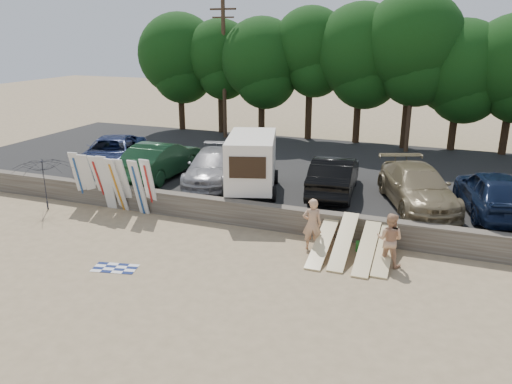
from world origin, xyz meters
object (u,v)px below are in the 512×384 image
at_px(box_trailer, 251,161).
at_px(car_3, 334,175).
at_px(car_5, 493,192).
at_px(beachgoer_b, 390,240).
at_px(cooler, 361,246).
at_px(beach_umbrella, 45,185).
at_px(car_1, 161,159).
at_px(car_2, 212,166).
at_px(car_0, 112,154).
at_px(car_4, 417,187).
at_px(beachgoer_a, 312,224).

distance_m(box_trailer, car_3, 3.74).
height_order(box_trailer, car_5, box_trailer).
distance_m(box_trailer, car_5, 10.03).
height_order(car_5, beachgoer_b, car_5).
xyz_separation_m(box_trailer, car_3, (3.56, 0.98, -0.58)).
distance_m(cooler, beach_umbrella, 13.92).
bearing_deg(beachgoer_b, car_3, -49.78).
xyz_separation_m(car_1, car_2, (2.73, 0.15, -0.13)).
relative_size(car_0, car_1, 1.12).
xyz_separation_m(box_trailer, beach_umbrella, (-8.33, -3.80, -0.95)).
xyz_separation_m(car_1, beachgoer_b, (11.68, -4.64, -0.65)).
height_order(car_2, cooler, car_2).
height_order(car_5, cooler, car_5).
xyz_separation_m(car_5, cooler, (-4.45, -3.86, -1.43)).
xyz_separation_m(car_4, cooler, (-1.59, -3.78, -1.36)).
bearing_deg(beachgoer_b, car_1, -12.79).
distance_m(car_0, car_1, 3.18).
bearing_deg(beachgoer_a, car_3, -108.55).
bearing_deg(car_2, cooler, -40.37).
bearing_deg(beach_umbrella, cooler, 2.75).
height_order(car_3, beachgoer_b, car_3).
distance_m(car_4, beachgoer_a, 5.44).
xyz_separation_m(car_5, beachgoer_a, (-6.20, -4.35, -0.62)).
relative_size(car_2, cooler, 13.64).
bearing_deg(car_1, box_trailer, 172.34).
bearing_deg(beachgoer_b, car_4, -87.72).
xyz_separation_m(car_3, beachgoer_b, (3.03, -4.98, -0.62)).
bearing_deg(car_1, beach_umbrella, 53.31).
distance_m(car_1, car_4, 12.22).
height_order(car_2, beachgoer_a, car_2).
bearing_deg(car_2, car_3, -12.12).
bearing_deg(car_1, cooler, 159.93).
distance_m(car_3, beachgoer_a, 4.65).
distance_m(car_3, beachgoer_b, 5.86).
bearing_deg(car_0, beachgoer_a, -42.28).
bearing_deg(car_2, car_0, 164.25).
xyz_separation_m(car_3, beach_umbrella, (-11.89, -4.78, -0.37)).
xyz_separation_m(car_5, beachgoer_b, (-3.40, -4.72, -0.65)).
xyz_separation_m(car_2, car_5, (12.35, -0.07, 0.14)).
relative_size(car_1, beachgoer_a, 2.76).
bearing_deg(car_2, box_trailer, -32.38).
relative_size(cooler, beach_umbrella, 0.14).
bearing_deg(car_3, cooler, 110.15).
xyz_separation_m(car_1, car_5, (15.08, 0.08, 0.01)).
xyz_separation_m(car_2, beachgoer_a, (6.16, -4.41, -0.48)).
bearing_deg(beach_umbrella, car_2, 37.55).
relative_size(car_2, beach_umbrella, 1.96).
distance_m(beachgoer_a, cooler, 1.99).
bearing_deg(car_0, beach_umbrella, -112.42).
bearing_deg(car_5, cooler, 28.62).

